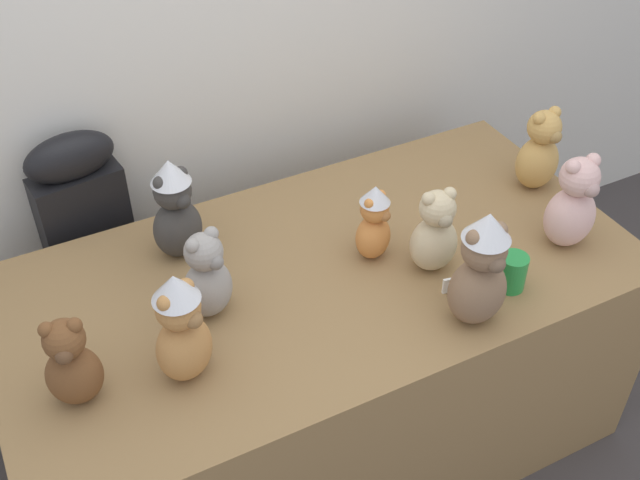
{
  "coord_description": "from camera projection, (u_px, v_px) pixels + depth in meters",
  "views": [
    {
      "loc": [
        -0.76,
        -1.24,
        2.28
      ],
      "look_at": [
        0.0,
        0.25,
        0.89
      ],
      "focal_mm": 43.66,
      "sensor_mm": 36.0,
      "label": 1
    }
  ],
  "objects": [
    {
      "name": "teddy_bear_ginger",
      "position": [
        374.0,
        223.0,
        2.23
      ],
      "size": [
        0.14,
        0.13,
        0.25
      ],
      "rotation": [
        0.0,
        0.0,
        0.42
      ],
      "color": "#D17F3D",
      "rests_on": "display_table"
    },
    {
      "name": "instrument_case",
      "position": [
        96.0,
        267.0,
        2.63
      ],
      "size": [
        0.29,
        0.15,
        1.05
      ],
      "rotation": [
        0.0,
        0.0,
        0.12
      ],
      "color": "black",
      "rests_on": "ground_plane"
    },
    {
      "name": "teddy_bear_caramel",
      "position": [
        181.0,
        328.0,
        1.86
      ],
      "size": [
        0.19,
        0.18,
        0.33
      ],
      "rotation": [
        0.0,
        0.0,
        0.49
      ],
      "color": "#B27A42",
      "rests_on": "display_table"
    },
    {
      "name": "teddy_bear_sand",
      "position": [
        435.0,
        233.0,
        2.19
      ],
      "size": [
        0.15,
        0.13,
        0.27
      ],
      "rotation": [
        0.0,
        0.0,
        -0.11
      ],
      "color": "#CCB78E",
      "rests_on": "display_table"
    },
    {
      "name": "display_table",
      "position": [
        320.0,
        361.0,
        2.5
      ],
      "size": [
        1.86,
        0.95,
        0.77
      ],
      "primitive_type": "cube",
      "color": "olive",
      "rests_on": "ground_plane"
    },
    {
      "name": "teddy_bear_charcoal",
      "position": [
        175.0,
        210.0,
        2.22
      ],
      "size": [
        0.18,
        0.16,
        0.33
      ],
      "rotation": [
        0.0,
        0.0,
        0.29
      ],
      "color": "#383533",
      "rests_on": "display_table"
    },
    {
      "name": "teddy_bear_blush",
      "position": [
        573.0,
        205.0,
        2.27
      ],
      "size": [
        0.16,
        0.14,
        0.31
      ],
      "rotation": [
        0.0,
        0.0,
        -0.01
      ],
      "color": "beige",
      "rests_on": "display_table"
    },
    {
      "name": "party_cup_green",
      "position": [
        512.0,
        272.0,
        2.17
      ],
      "size": [
        0.08,
        0.08,
        0.11
      ],
      "primitive_type": "cylinder",
      "color": "#238C3D",
      "rests_on": "display_table"
    },
    {
      "name": "wall_back",
      "position": [
        214.0,
        6.0,
        2.41
      ],
      "size": [
        7.0,
        0.08,
        2.6
      ],
      "primitive_type": "cube",
      "color": "silver",
      "rests_on": "ground_plane"
    },
    {
      "name": "teddy_bear_honey",
      "position": [
        539.0,
        152.0,
        2.5
      ],
      "size": [
        0.16,
        0.14,
        0.29
      ],
      "rotation": [
        0.0,
        0.0,
        0.1
      ],
      "color": "tan",
      "rests_on": "display_table"
    },
    {
      "name": "name_card_front_left",
      "position": [
        454.0,
        284.0,
        2.18
      ],
      "size": [
        0.07,
        0.02,
        0.05
      ],
      "primitive_type": "cube",
      "rotation": [
        0.0,
        0.0,
        -0.19
      ],
      "color": "white",
      "rests_on": "display_table"
    },
    {
      "name": "teddy_bear_mocha",
      "position": [
        481.0,
        270.0,
        2.0
      ],
      "size": [
        0.16,
        0.15,
        0.36
      ],
      "rotation": [
        0.0,
        0.0,
        -0.02
      ],
      "color": "#7F6047",
      "rests_on": "display_table"
    },
    {
      "name": "teddy_bear_ash",
      "position": [
        207.0,
        277.0,
        2.05
      ],
      "size": [
        0.17,
        0.16,
        0.27
      ],
      "rotation": [
        0.0,
        0.0,
        0.37
      ],
      "color": "gray",
      "rests_on": "display_table"
    },
    {
      "name": "teddy_bear_chestnut",
      "position": [
        71.0,
        364.0,
        1.82
      ],
      "size": [
        0.16,
        0.14,
        0.26
      ],
      "rotation": [
        0.0,
        0.0,
        -0.26
      ],
      "color": "brown",
      "rests_on": "display_table"
    }
  ]
}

